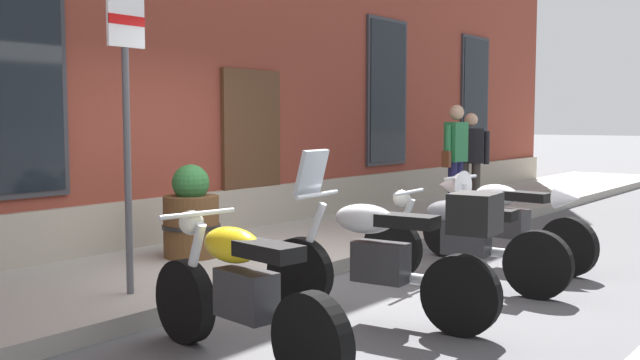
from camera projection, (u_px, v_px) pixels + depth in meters
ground_plane at (305, 284)px, 7.13m from camera, size 140.00×140.00×0.00m
sidewalk at (221, 262)px, 7.85m from camera, size 29.96×2.36×0.15m
motorcycle_yellow_naked at (240, 293)px, 4.76m from camera, size 0.62×1.96×0.99m
motorcycle_silver_touring at (388, 253)px, 5.72m from camera, size 0.64×2.08×1.38m
motorcycle_grey_naked at (459, 240)px, 6.93m from camera, size 0.62×2.11×0.92m
motorcycle_white_sport at (497, 215)px, 8.02m from camera, size 0.62×2.13×1.04m
pedestrian_striped_shirt at (456, 154)px, 10.85m from camera, size 0.66×0.23×1.70m
pedestrian_dark_jacket at (470, 157)px, 11.46m from camera, size 0.39×0.62×1.58m
parking_sign at (127, 100)px, 5.98m from camera, size 0.36×0.07×2.54m
barrel_planter at (191, 217)px, 7.75m from camera, size 0.63×0.63×1.00m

